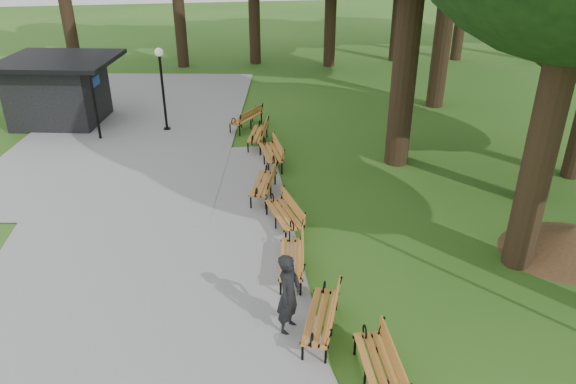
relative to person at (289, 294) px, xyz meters
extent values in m
plane|color=#2D5E1A|center=(0.74, -0.94, -0.89)|extent=(100.00, 100.00, 0.00)
cube|color=gray|center=(-3.26, 2.06, -0.86)|extent=(12.00, 38.00, 0.06)
imported|color=black|center=(0.00, 0.00, 0.00)|extent=(0.72, 0.78, 1.78)
cylinder|color=black|center=(-2.93, 12.29, 0.60)|extent=(0.10, 0.10, 2.98)
sphere|color=white|center=(-2.93, 12.29, 2.19)|extent=(0.32, 0.32, 0.32)
cone|color=#47301C|center=(7.47, 1.78, -0.54)|extent=(2.97, 2.97, 0.70)
cylinder|color=black|center=(5.86, 1.51, 3.10)|extent=(0.70, 0.70, 7.99)
cylinder|color=black|center=(7.95, 4.52, 2.60)|extent=(0.60, 0.60, 6.99)
cylinder|color=black|center=(4.99, 7.85, 3.53)|extent=(0.80, 0.80, 8.85)
cylinder|color=black|center=(8.79, 13.63, 3.18)|extent=(0.76, 0.76, 8.15)
camera|label=1|loc=(-1.36, -8.51, 6.62)|focal=33.81mm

